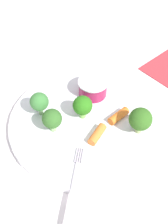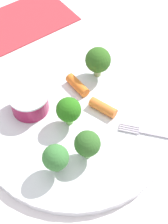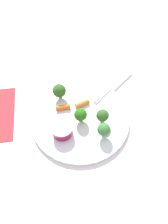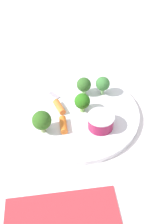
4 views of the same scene
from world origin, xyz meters
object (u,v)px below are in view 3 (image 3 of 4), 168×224
(broccoli_floret_1, at_px, (104,130))
(broccoli_floret_3, at_px, (59,91))
(broccoli_floret_0, at_px, (103,116))
(sauce_cup, at_px, (62,130))
(broccoli_floret_2, at_px, (82,115))
(plate, at_px, (80,118))
(carrot_stick_0, at_px, (63,107))
(carrot_stick_1, at_px, (82,104))
(fork, at_px, (114,86))

(broccoli_floret_1, bearing_deg, broccoli_floret_3, -143.70)
(broccoli_floret_0, height_order, broccoli_floret_3, broccoli_floret_3)
(sauce_cup, height_order, broccoli_floret_2, broccoli_floret_2)
(plate, height_order, sauce_cup, sauce_cup)
(broccoli_floret_1, bearing_deg, carrot_stick_0, -135.32)
(sauce_cup, bearing_deg, carrot_stick_1, 142.67)
(broccoli_floret_3, relative_size, carrot_stick_0, 1.24)
(plate, relative_size, carrot_stick_1, 6.66)
(broccoli_floret_2, bearing_deg, plate, -160.47)
(plate, distance_m, fork, 0.15)
(broccoli_floret_2, bearing_deg, fork, 134.74)
(plate, distance_m, broccoli_floret_2, 0.04)
(broccoli_floret_1, bearing_deg, carrot_stick_1, -158.28)
(sauce_cup, xyz_separation_m, broccoli_floret_0, (-0.02, 0.11, 0.01))
(broccoli_floret_0, bearing_deg, sauce_cup, -78.57)
(broccoli_floret_3, bearing_deg, plate, 33.49)
(broccoli_floret_0, bearing_deg, plate, -109.47)
(carrot_stick_0, bearing_deg, plate, 52.38)
(broccoli_floret_1, xyz_separation_m, broccoli_floret_2, (-0.05, -0.05, -0.00))
(plate, bearing_deg, broccoli_floret_1, 39.42)
(plate, xyz_separation_m, carrot_stick_1, (-0.04, 0.01, 0.01))
(plate, bearing_deg, broccoli_floret_2, 19.53)
(fork, bearing_deg, broccoli_floret_1, -20.93)
(carrot_stick_0, distance_m, fork, 0.17)
(broccoli_floret_2, height_order, carrot_stick_1, broccoli_floret_2)
(sauce_cup, distance_m, fork, 0.22)
(broccoli_floret_0, relative_size, broccoli_floret_2, 0.98)
(plate, relative_size, broccoli_floret_1, 5.78)
(broccoli_floret_3, bearing_deg, carrot_stick_1, 59.65)
(broccoli_floret_0, xyz_separation_m, fork, (-0.12, 0.06, -0.03))
(sauce_cup, height_order, broccoli_floret_0, broccoli_floret_0)
(carrot_stick_0, xyz_separation_m, fork, (-0.07, 0.16, -0.01))
(carrot_stick_0, relative_size, fork, 0.28)
(sauce_cup, bearing_deg, carrot_stick_0, 174.55)
(broccoli_floret_1, distance_m, broccoli_floret_3, 0.18)
(plate, relative_size, carrot_stick_0, 6.63)
(carrot_stick_0, xyz_separation_m, carrot_stick_1, (-0.01, 0.06, -0.00))
(broccoli_floret_1, bearing_deg, broccoli_floret_2, -137.68)
(broccoli_floret_3, height_order, fork, broccoli_floret_3)
(broccoli_floret_2, distance_m, carrot_stick_1, 0.06)
(broccoli_floret_0, xyz_separation_m, carrot_stick_1, (-0.06, -0.05, -0.02))
(broccoli_floret_0, relative_size, broccoli_floret_1, 0.95)
(plate, bearing_deg, sauce_cup, -50.87)
(broccoli_floret_1, height_order, broccoli_floret_3, broccoli_floret_3)
(broccoli_floret_1, relative_size, broccoli_floret_2, 1.03)
(broccoli_floret_2, bearing_deg, broccoli_floret_0, 79.36)
(carrot_stick_1, bearing_deg, broccoli_floret_1, 21.72)
(broccoli_floret_1, xyz_separation_m, broccoli_floret_3, (-0.14, -0.10, 0.00))
(carrot_stick_0, bearing_deg, sauce_cup, -5.45)
(plate, relative_size, broccoli_floret_0, 6.06)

